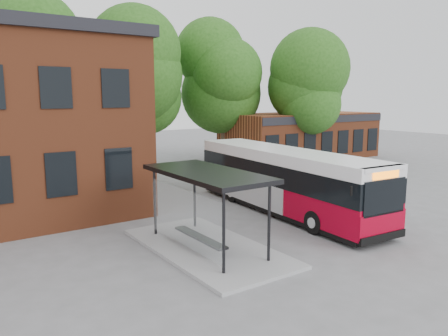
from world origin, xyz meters
TOP-DOWN VIEW (x-y plane):
  - ground at (0.00, 0.00)m, footprint 100.00×100.00m
  - shop_row at (15.00, 14.00)m, footprint 14.00×6.20m
  - bus_shelter at (-4.50, -1.00)m, footprint 3.60×7.00m
  - bike_rail at (9.28, 10.00)m, footprint 5.20×0.10m
  - tree_0 at (-6.00, 16.00)m, footprint 7.92×7.92m
  - tree_1 at (1.00, 17.00)m, footprint 7.92×7.92m
  - tree_2 at (8.00, 16.00)m, footprint 7.92×7.92m
  - tree_3 at (13.00, 12.00)m, footprint 7.04×7.04m
  - city_bus at (1.32, 1.31)m, footprint 3.41×11.94m
  - bicycle_0 at (7.32, 9.05)m, footprint 1.68×1.06m
  - bicycle_1 at (7.74, 10.24)m, footprint 1.64×0.85m
  - bicycle_2 at (8.44, 9.42)m, footprint 1.78×0.88m
  - bicycle_3 at (8.43, 9.12)m, footprint 1.85×0.63m
  - bicycle_4 at (9.69, 10.87)m, footprint 2.02×1.41m
  - bicycle_5 at (10.39, 9.74)m, footprint 1.55×0.95m
  - bicycle_6 at (11.38, 10.10)m, footprint 1.64×0.93m
  - bicycle_7 at (11.59, 10.86)m, footprint 1.73×1.03m

SIDE VIEW (x-z plane):
  - ground at x=0.00m, z-range 0.00..0.00m
  - bike_rail at x=9.28m, z-range 0.00..0.38m
  - bicycle_6 at x=11.38m, z-range 0.00..0.82m
  - bicycle_0 at x=7.32m, z-range 0.00..0.83m
  - bicycle_2 at x=8.44m, z-range 0.00..0.89m
  - bicycle_5 at x=10.39m, z-range 0.00..0.90m
  - bicycle_1 at x=7.74m, z-range 0.00..0.95m
  - bicycle_7 at x=11.59m, z-range 0.00..1.00m
  - bicycle_4 at x=9.69m, z-range 0.00..1.01m
  - bicycle_3 at x=8.43m, z-range 0.00..1.10m
  - bus_shelter at x=-4.50m, z-range 0.00..2.90m
  - city_bus at x=1.32m, z-range 0.00..2.99m
  - shop_row at x=15.00m, z-range 0.00..4.00m
  - tree_3 at x=13.00m, z-range 0.00..9.28m
  - tree_1 at x=1.00m, z-range 0.00..10.40m
  - tree_0 at x=-6.00m, z-range 0.00..11.00m
  - tree_2 at x=8.00m, z-range 0.00..11.00m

